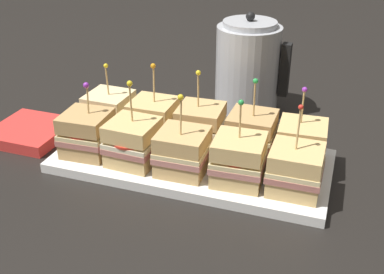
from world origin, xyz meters
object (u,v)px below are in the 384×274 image
at_px(napkin_stack, 32,131).
at_px(sandwich_front_right, 239,160).
at_px(sandwich_front_far_right, 295,170).
at_px(sandwich_front_left, 133,142).
at_px(sandwich_front_far_left, 87,133).
at_px(sandwich_back_center, 199,126).
at_px(sandwich_back_far_right, 301,143).
at_px(sandwich_back_left, 153,120).
at_px(sandwich_back_right, 252,134).
at_px(serving_platter, 192,161).
at_px(sandwich_front_center, 183,152).
at_px(kettle_steel, 248,68).
at_px(sandwich_back_far_left, 110,112).

bearing_deg(napkin_stack, sandwich_front_right, -6.73).
bearing_deg(sandwich_front_right, sandwich_front_far_right, 1.55).
xyz_separation_m(sandwich_front_left, sandwich_front_far_right, (0.29, 0.00, -0.00)).
xyz_separation_m(sandwich_front_far_left, sandwich_back_center, (0.19, 0.10, -0.00)).
relative_size(sandwich_front_left, sandwich_back_far_right, 1.09).
bearing_deg(sandwich_front_far_left, sandwich_front_far_right, -0.13).
xyz_separation_m(sandwich_front_right, sandwich_back_left, (-0.20, 0.10, 0.00)).
distance_m(sandwich_back_right, napkin_stack, 0.46).
xyz_separation_m(serving_platter, sandwich_front_right, (0.10, -0.05, 0.05)).
distance_m(sandwich_front_center, sandwich_back_far_right, 0.22).
relative_size(sandwich_back_center, kettle_steel, 0.67).
xyz_separation_m(sandwich_front_far_left, kettle_steel, (0.23, 0.32, 0.04)).
xyz_separation_m(sandwich_front_far_left, sandwich_front_right, (0.29, -0.00, -0.00)).
relative_size(sandwich_front_far_right, kettle_steel, 0.67).
bearing_deg(sandwich_front_far_right, sandwich_back_left, 162.11).
xyz_separation_m(sandwich_back_left, sandwich_back_right, (0.20, 0.00, -0.00)).
bearing_deg(napkin_stack, sandwich_front_far_right, -5.32).
bearing_deg(sandwich_front_left, sandwich_back_right, 27.06).
relative_size(serving_platter, sandwich_front_right, 3.41).
height_order(sandwich_front_left, sandwich_back_left, same).
relative_size(sandwich_front_far_left, sandwich_back_far_left, 0.96).
distance_m(sandwich_back_far_left, sandwich_back_center, 0.19).
height_order(sandwich_back_left, sandwich_back_center, sandwich_back_left).
distance_m(sandwich_front_left, sandwich_back_center, 0.14).
bearing_deg(sandwich_back_far_left, sandwich_back_far_right, -0.55).
xyz_separation_m(serving_platter, sandwich_back_right, (0.10, 0.05, 0.05)).
height_order(sandwich_front_left, sandwich_back_right, sandwich_front_left).
height_order(sandwich_front_center, kettle_steel, kettle_steel).
xyz_separation_m(sandwich_back_left, sandwich_back_far_right, (0.29, 0.00, -0.00)).
bearing_deg(sandwich_back_right, kettle_steel, 105.14).
distance_m(sandwich_front_center, sandwich_back_right, 0.14).
xyz_separation_m(sandwich_front_center, sandwich_back_center, (-0.00, 0.10, 0.00)).
height_order(sandwich_front_far_left, napkin_stack, sandwich_front_far_left).
xyz_separation_m(sandwich_front_center, kettle_steel, (0.04, 0.33, 0.05)).
bearing_deg(sandwich_back_far_left, sandwich_back_right, -0.21).
bearing_deg(sandwich_front_far_left, kettle_steel, 54.73).
bearing_deg(napkin_stack, sandwich_front_far_left, -16.96).
height_order(sandwich_front_left, sandwich_front_right, sandwich_front_left).
relative_size(sandwich_front_left, sandwich_front_right, 1.06).
bearing_deg(sandwich_back_center, kettle_steel, 79.97).
bearing_deg(sandwich_front_left, sandwich_front_far_right, 0.55).
distance_m(sandwich_back_center, napkin_stack, 0.36).
height_order(serving_platter, sandwich_back_far_left, sandwich_back_far_left).
bearing_deg(sandwich_back_right, sandwich_back_left, -179.18).
xyz_separation_m(sandwich_front_center, napkin_stack, (-0.36, 0.05, -0.04)).
bearing_deg(sandwich_back_far_left, sandwich_back_left, -2.27).
bearing_deg(sandwich_back_left, sandwich_front_far_right, -17.89).
distance_m(sandwich_front_far_left, sandwich_front_far_right, 0.39).
bearing_deg(sandwich_back_right, sandwich_back_far_left, 179.79).
height_order(sandwich_front_far_left, sandwich_back_left, sandwich_back_left).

